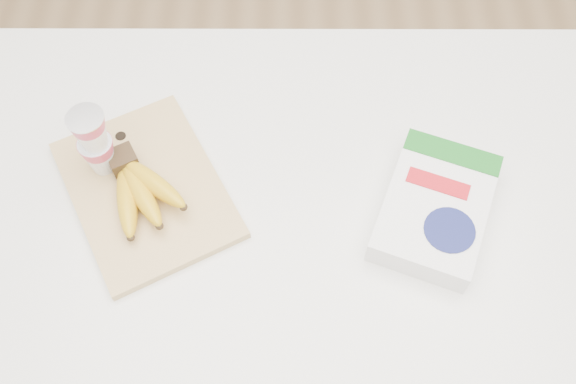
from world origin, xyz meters
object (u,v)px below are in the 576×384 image
at_px(cutting_board, 146,189).
at_px(bananas, 139,189).
at_px(cereal_box, 435,207).
at_px(table, 275,309).
at_px(yogurt_stack, 94,141).

xyz_separation_m(cutting_board, bananas, (-0.00, -0.02, 0.03)).
height_order(bananas, cereal_box, bananas).
xyz_separation_m(cutting_board, cereal_box, (0.51, -0.05, 0.02)).
bearing_deg(table, cereal_box, -1.42).
relative_size(cutting_board, cereal_box, 1.15).
distance_m(cutting_board, yogurt_stack, 0.12).
xyz_separation_m(table, cutting_board, (-0.22, 0.04, 0.50)).
distance_m(bananas, yogurt_stack, 0.11).
xyz_separation_m(bananas, yogurt_stack, (-0.07, 0.06, 0.06)).
height_order(table, cereal_box, cereal_box).
xyz_separation_m(yogurt_stack, cereal_box, (0.59, -0.09, -0.07)).
bearing_deg(table, cutting_board, 170.02).
bearing_deg(bananas, yogurt_stack, 139.81).
distance_m(table, cutting_board, 0.55).
relative_size(table, bananas, 6.95).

